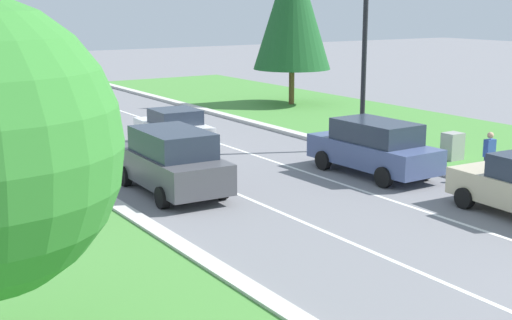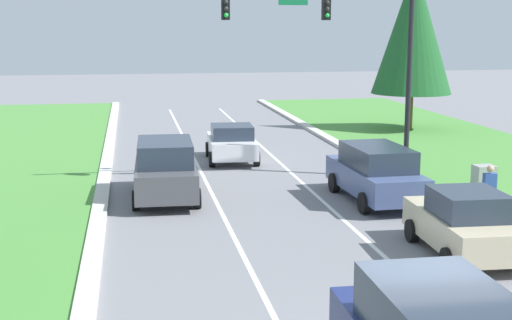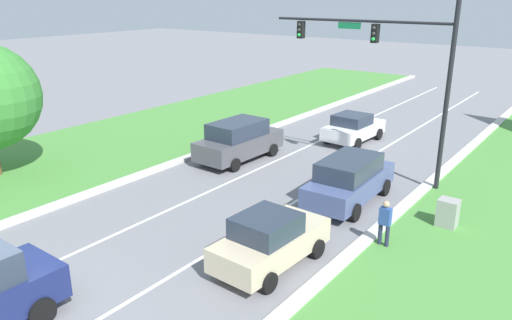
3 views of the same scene
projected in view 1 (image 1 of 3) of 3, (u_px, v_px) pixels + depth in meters
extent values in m
cylinder|color=black|center=(365.00, 45.00, 28.35)|extent=(0.20, 0.20, 8.54)
cube|color=white|center=(173.00, 131.00, 29.68)|extent=(2.17, 4.24, 0.72)
cube|color=#283342|center=(175.00, 116.00, 29.32)|extent=(1.86, 1.96, 0.59)
cylinder|color=black|center=(182.00, 133.00, 31.31)|extent=(0.27, 0.67, 0.66)
cylinder|color=black|center=(141.00, 137.00, 30.39)|extent=(0.27, 0.67, 0.66)
cylinder|color=black|center=(207.00, 142.00, 29.12)|extent=(0.27, 0.67, 0.66)
cylinder|color=black|center=(164.00, 147.00, 28.20)|extent=(0.27, 0.67, 0.66)
cylinder|color=black|center=(507.00, 190.00, 21.80)|extent=(0.27, 0.64, 0.63)
cylinder|color=black|center=(465.00, 198.00, 20.93)|extent=(0.27, 0.64, 0.63)
cube|color=#4C4C51|center=(171.00, 168.00, 22.61)|extent=(2.19, 5.00, 0.93)
cube|color=#283342|center=(172.00, 142.00, 22.32)|extent=(1.92, 3.02, 0.78)
cylinder|color=black|center=(180.00, 169.00, 24.50)|extent=(0.26, 0.67, 0.66)
cylinder|color=black|center=(125.00, 176.00, 23.50)|extent=(0.26, 0.67, 0.66)
cylinder|color=black|center=(222.00, 189.00, 21.93)|extent=(0.26, 0.67, 0.66)
cylinder|color=black|center=(162.00, 198.00, 20.94)|extent=(0.26, 0.67, 0.66)
cube|color=#475684|center=(373.00, 153.00, 24.97)|extent=(2.10, 5.05, 0.84)
cube|color=#283342|center=(376.00, 132.00, 24.69)|extent=(1.84, 3.05, 0.74)
cylinder|color=black|center=(362.00, 154.00, 26.83)|extent=(0.26, 0.70, 0.70)
cylinder|color=black|center=(323.00, 160.00, 25.78)|extent=(0.26, 0.70, 0.70)
cylinder|color=black|center=(424.00, 170.00, 24.34)|extent=(0.26, 0.70, 0.70)
cylinder|color=black|center=(384.00, 177.00, 23.29)|extent=(0.26, 0.70, 0.70)
cube|color=#9E9E99|center=(452.00, 147.00, 27.05)|extent=(0.70, 0.60, 1.11)
cylinder|color=#232842|center=(485.00, 169.00, 24.07)|extent=(0.14, 0.14, 0.84)
cylinder|color=#232842|center=(491.00, 168.00, 24.19)|extent=(0.14, 0.14, 0.84)
cube|color=#2D4C99|center=(490.00, 148.00, 23.98)|extent=(0.39, 0.24, 0.60)
sphere|color=tan|center=(491.00, 135.00, 23.88)|extent=(0.22, 0.22, 0.22)
cylinder|color=brown|center=(292.00, 87.00, 41.65)|extent=(0.32, 0.32, 2.14)
cone|color=#1E5628|center=(292.00, 6.00, 40.64)|extent=(4.47, 4.47, 7.15)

